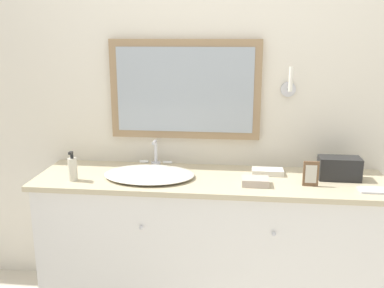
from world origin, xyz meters
The scene contains 9 objects.
wall_back centered at (0.00, 0.58, 1.28)m, with size 8.00×0.18×2.55m.
vanity_counter centered at (0.00, 0.28, 0.43)m, with size 2.04×0.54×0.85m.
sink_basin centered at (-0.35, 0.26, 0.87)m, with size 0.53×0.42×0.18m.
soap_bottle centered at (-0.77, 0.15, 0.92)m, with size 0.05×0.05×0.17m.
appliance_box centered at (0.74, 0.34, 0.91)m, with size 0.23×0.12×0.13m.
picture_frame centered at (0.56, 0.21, 0.92)m, with size 0.08×0.01×0.14m.
hand_towel_near_sink centered at (0.26, 0.19, 0.87)m, with size 0.15×0.11×0.04m.
hand_towel_far_corner centered at (0.34, 0.39, 0.87)m, with size 0.18×0.10×0.03m.
metal_tray centered at (0.88, 0.16, 0.85)m, with size 0.14×0.10×0.01m.
Camera 1 is at (0.15, -2.07, 1.66)m, focal length 40.00 mm.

